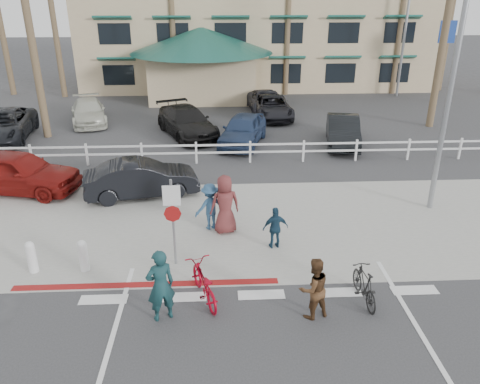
{
  "coord_description": "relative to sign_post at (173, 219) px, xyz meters",
  "views": [
    {
      "loc": [
        -1.04,
        -9.27,
        7.24
      ],
      "look_at": [
        -0.39,
        3.8,
        1.5
      ],
      "focal_mm": 35.0,
      "sensor_mm": 36.0,
      "label": 1
    }
  ],
  "objects": [
    {
      "name": "streetlight_0",
      "position": [
        8.8,
        3.3,
        3.05
      ],
      "size": [
        0.6,
        2.0,
        9.0
      ],
      "primitive_type": null,
      "color": "gray",
      "rests_on": "ground"
    },
    {
      "name": "lot_car_3",
      "position": [
        7.48,
        10.67,
        -0.74
      ],
      "size": [
        2.31,
        4.54,
        1.43
      ],
      "primitive_type": "imported",
      "rotation": [
        0.0,
        0.0,
        -0.19
      ],
      "color": "black",
      "rests_on": "ground"
    },
    {
      "name": "bollard_1",
      "position": [
        -3.9,
        -0.2,
        -0.97
      ],
      "size": [
        0.26,
        0.26,
        0.95
      ],
      "primitive_type": null,
      "color": "silver",
      "rests_on": "ground"
    },
    {
      "name": "streetlight_1",
      "position": [
        14.3,
        21.8,
        3.3
      ],
      "size": [
        0.6,
        2.0,
        9.5
      ],
      "primitive_type": null,
      "color": "gray",
      "rests_on": "ground"
    },
    {
      "name": "info_sign",
      "position": [
        16.3,
        19.8,
        1.35
      ],
      "size": [
        1.2,
        0.16,
        5.6
      ],
      "primitive_type": null,
      "color": "navy",
      "rests_on": "ground"
    },
    {
      "name": "bike_path",
      "position": [
        2.3,
        -4.2,
        -1.45
      ],
      "size": [
        12.0,
        16.0,
        0.01
      ],
      "primitive_type": "cube",
      "color": "#333335",
      "rests_on": "ground"
    },
    {
      "name": "parking_lot",
      "position": [
        2.3,
        15.8,
        -1.45
      ],
      "size": [
        50.0,
        16.0,
        0.01
      ],
      "primitive_type": "cube",
      "color": "#333335",
      "rests_on": "ground"
    },
    {
      "name": "pedestrian_b",
      "position": [
        1.45,
        1.86,
        -0.48
      ],
      "size": [
        1.06,
        0.82,
        1.93
      ],
      "primitive_type": "imported",
      "rotation": [
        0.0,
        0.0,
        3.38
      ],
      "color": "maroon",
      "rests_on": "ground"
    },
    {
      "name": "cross_street",
      "position": [
        2.3,
        6.3,
        -1.45
      ],
      "size": [
        40.0,
        5.0,
        0.01
      ],
      "primitive_type": "cube",
      "color": "#333335",
      "rests_on": "ground"
    },
    {
      "name": "sign_post",
      "position": [
        0.0,
        0.0,
        0.0
      ],
      "size": [
        0.5,
        0.1,
        2.9
      ],
      "primitive_type": null,
      "color": "gray",
      "rests_on": "ground"
    },
    {
      "name": "lot_car_4",
      "position": [
        -6.16,
        15.5,
        -0.79
      ],
      "size": [
        3.02,
        4.87,
        1.32
      ],
      "primitive_type": "imported",
      "rotation": [
        0.0,
        0.0,
        0.28
      ],
      "color": "beige",
      "rests_on": "ground"
    },
    {
      "name": "lot_car_2",
      "position": [
        2.53,
        11.04,
        -0.7
      ],
      "size": [
        2.98,
        4.73,
        1.5
      ],
      "primitive_type": "imported",
      "rotation": [
        0.0,
        0.0,
        -0.3
      ],
      "color": "navy",
      "rests_on": "ground"
    },
    {
      "name": "pedestrian_a",
      "position": [
        0.98,
        2.12,
        -0.67
      ],
      "size": [
        1.16,
        0.92,
        1.57
      ],
      "primitive_type": "imported",
      "rotation": [
        0.0,
        0.0,
        3.53
      ],
      "color": "#2A4E72",
      "rests_on": "ground"
    },
    {
      "name": "bike_red",
      "position": [
        0.84,
        -1.69,
        -0.97
      ],
      "size": [
        1.2,
        1.95,
        0.97
      ],
      "primitive_type": "imported",
      "rotation": [
        0.0,
        0.0,
        3.47
      ],
      "color": "maroon",
      "rests_on": "ground"
    },
    {
      "name": "lot_car_6",
      "position": [
        4.36,
        17.68,
        -0.82
      ],
      "size": [
        2.37,
        4.67,
        1.27
      ],
      "primitive_type": "imported",
      "rotation": [
        0.0,
        0.0,
        0.06
      ],
      "color": "#2E2E38",
      "rests_on": "ground"
    },
    {
      "name": "bike_black",
      "position": [
        4.83,
        -1.96,
        -0.98
      ],
      "size": [
        0.54,
        1.58,
        0.94
      ],
      "primitive_type": "imported",
      "rotation": [
        0.0,
        0.0,
        3.21
      ],
      "color": "black",
      "rests_on": "ground"
    },
    {
      "name": "car_white_sedan",
      "position": [
        -1.61,
        4.88,
        -0.76
      ],
      "size": [
        4.41,
        2.34,
        1.38
      ],
      "primitive_type": "imported",
      "rotation": [
        0.0,
        0.0,
        1.79
      ],
      "color": "black",
      "rests_on": "ground"
    },
    {
      "name": "ground",
      "position": [
        2.3,
        -2.2,
        -1.45
      ],
      "size": [
        140.0,
        140.0,
        0.0
      ],
      "primitive_type": "plane",
      "color": "#333335"
    },
    {
      "name": "lot_car_0",
      "position": [
        -9.71,
        12.37,
        -0.69
      ],
      "size": [
        3.26,
        5.77,
        1.52
      ],
      "primitive_type": "imported",
      "rotation": [
        0.0,
        0.0,
        0.14
      ],
      "color": "black",
      "rests_on": "ground"
    },
    {
      "name": "bollard_0",
      "position": [
        -2.5,
        -0.2,
        -0.97
      ],
      "size": [
        0.26,
        0.26,
        0.95
      ],
      "primitive_type": null,
      "color": "silver",
      "rests_on": "ground"
    },
    {
      "name": "rail_fence",
      "position": [
        2.8,
        8.3,
        -0.95
      ],
      "size": [
        29.4,
        0.16,
        1.0
      ],
      "primitive_type": null,
      "color": "silver",
      "rests_on": "ground"
    },
    {
      "name": "pedestrian_child",
      "position": [
        2.93,
        0.79,
        -0.79
      ],
      "size": [
        0.82,
        0.44,
        1.33
      ],
      "primitive_type": "imported",
      "rotation": [
        0.0,
        0.0,
        3.3
      ],
      "color": "#18344A",
      "rests_on": "ground"
    },
    {
      "name": "lot_car_1",
      "position": [
        -0.35,
        12.66,
        -0.7
      ],
      "size": [
        3.93,
        5.55,
        1.49
      ],
      "primitive_type": "imported",
      "rotation": [
        0.0,
        0.0,
        0.4
      ],
      "color": "black",
      "rests_on": "ground"
    },
    {
      "name": "car_red_compact",
      "position": [
        -6.4,
        5.51,
        -0.64
      ],
      "size": [
        5.04,
        2.88,
        1.61
      ],
      "primitive_type": "imported",
      "rotation": [
        0.0,
        0.0,
        1.35
      ],
      "color": "maroon",
      "rests_on": "ground"
    },
    {
      "name": "rider_red",
      "position": [
        -0.13,
        -2.38,
        -0.52
      ],
      "size": [
        0.8,
        0.68,
        1.85
      ],
      "primitive_type": "imported",
      "rotation": [
        0.0,
        0.0,
        3.56
      ],
      "color": "#14363A",
      "rests_on": "ground"
    },
    {
      "name": "rider_black",
      "position": [
        3.44,
        -2.47,
        -0.67
      ],
      "size": [
        0.92,
        0.81,
        1.57
      ],
      "primitive_type": "imported",
      "rotation": [
        0.0,
        0.0,
        3.48
      ],
      "color": "#4B301B",
      "rests_on": "ground"
    },
    {
      "name": "sidewalk_plaza",
      "position": [
        2.3,
        2.3,
        -1.44
      ],
      "size": [
        22.0,
        7.0,
        0.01
      ],
      "primitive_type": "cube",
      "color": "gray",
      "rests_on": "ground"
    },
    {
      "name": "building",
      "position": [
        4.3,
        28.8,
        4.2
      ],
      "size": [
        28.0,
        16.0,
        11.3
      ],
      "primitive_type": null,
      "color": "#C9B189",
      "rests_on": "ground"
    },
    {
      "name": "lot_car_5",
      "position": [
        4.57,
        16.21,
        -0.8
      ],
      "size": [
        2.3,
        4.74,
        1.3
      ],
      "primitive_type": "imported",
      "rotation": [
        0.0,
        0.0,
        0.03
      ],
      "color": "black",
      "rests_on": "ground"
    },
    {
      "name": "palm_10",
      "position": [
        -7.7,
        12.8,
        4.55
      ],
      "size": [
        4.0,
        4.0,
        12.0
      ],
      "primitive_type": null,
      "color": "#1C3C17",
      "rests_on": "ground"
    },
    {
      "name": "curb_red",
      "position": [
        -0.7,
        -1.0,
        -1.44
      ],
      "size": [
        7.0,
        0.25,
        0.02
      ],
      "primitive_type": "cube",
      "color": "maroon",
      "rests_on": "ground"
    }
  ]
}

